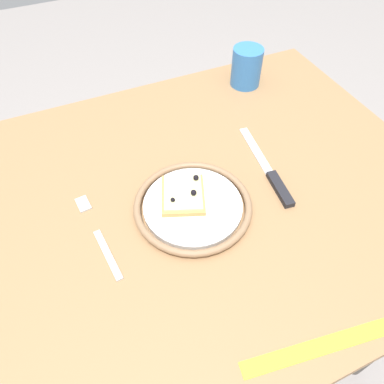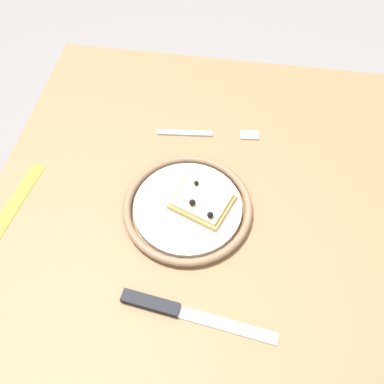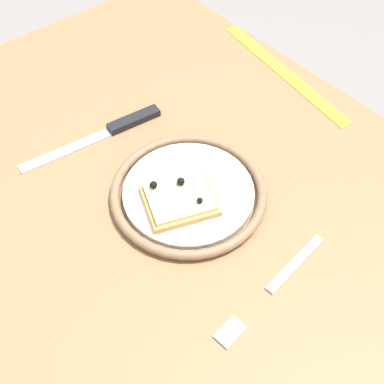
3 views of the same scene
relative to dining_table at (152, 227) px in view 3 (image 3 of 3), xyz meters
The scene contains 7 objects.
ground_plane 0.66m from the dining_table, ahead, with size 6.00×6.00×0.00m, color gray.
dining_table is the anchor object (origin of this frame).
plate 0.13m from the dining_table, 145.81° to the right, with size 0.22×0.22×0.02m.
pizza_slice_near 0.14m from the dining_table, 169.46° to the right, with size 0.11×0.12×0.03m.
knife 0.17m from the dining_table, 14.29° to the right, with size 0.05×0.24×0.01m.
fork 0.26m from the dining_table, behind, with size 0.04×0.20×0.00m.
measuring_tape 0.37m from the dining_table, 80.73° to the right, with size 0.33×0.02×0.00m, color yellow.
Camera 3 is at (-0.38, 0.23, 1.30)m, focal length 44.54 mm.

